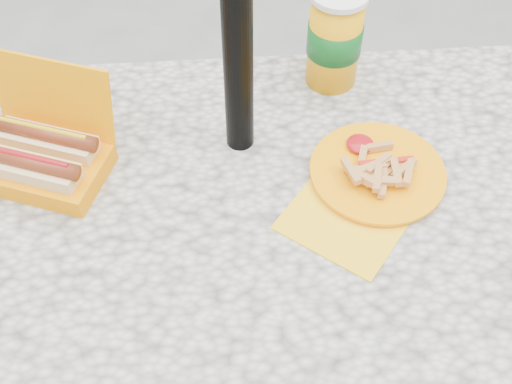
{
  "coord_description": "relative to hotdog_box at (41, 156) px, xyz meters",
  "views": [
    {
      "loc": [
        -0.03,
        -0.66,
        1.6
      ],
      "look_at": [
        0.02,
        -0.0,
        0.8
      ],
      "focal_mm": 45.0,
      "sensor_mm": 36.0,
      "label": 1
    }
  ],
  "objects": [
    {
      "name": "fries_plate",
      "position": [
        0.57,
        -0.06,
        -0.03
      ],
      "size": [
        0.31,
        0.33,
        0.05
      ],
      "rotation": [
        0.0,
        0.0,
        -0.37
      ],
      "color": "yellow",
      "rests_on": "picnic_table"
    },
    {
      "name": "picnic_table",
      "position": [
        0.35,
        -0.11,
        -0.15
      ],
      "size": [
        1.2,
        0.8,
        0.75
      ],
      "color": "beige",
      "rests_on": "ground"
    },
    {
      "name": "soda_cup",
      "position": [
        0.54,
        0.21,
        0.06
      ],
      "size": [
        0.11,
        0.11,
        0.2
      ],
      "rotation": [
        0.0,
        0.0,
        0.13
      ],
      "color": "#FFA507",
      "rests_on": "picnic_table"
    },
    {
      "name": "hotdog_box",
      "position": [
        0.0,
        0.0,
        0.0
      ],
      "size": [
        0.27,
        0.24,
        0.18
      ],
      "rotation": [
        0.0,
        0.0,
        -0.36
      ],
      "color": "#FF9700",
      "rests_on": "picnic_table"
    }
  ]
}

